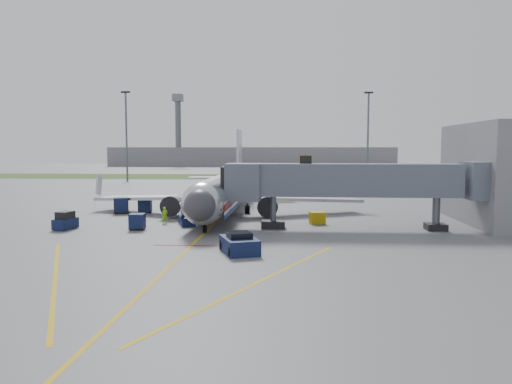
# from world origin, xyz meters

# --- Properties ---
(ground) EXTENTS (400.00, 400.00, 0.00)m
(ground) POSITION_xyz_m (0.00, 0.00, 0.00)
(ground) COLOR #565659
(ground) RESTS_ON ground
(grass_strip) EXTENTS (300.00, 25.00, 0.01)m
(grass_strip) POSITION_xyz_m (0.00, 90.00, 0.01)
(grass_strip) COLOR #2D4C1E
(grass_strip) RESTS_ON ground
(apron_markings) EXTENTS (21.52, 50.00, 0.01)m
(apron_markings) POSITION_xyz_m (0.00, -7.40, 0.00)
(apron_markings) COLOR gold
(apron_markings) RESTS_ON ground
(airliner) EXTENTS (32.10, 35.67, 10.25)m
(airliner) POSITION_xyz_m (0.00, 15.25, 2.65)
(airliner) COLOR silver
(airliner) RESTS_ON ground
(jet_bridge) EXTENTS (25.30, 4.00, 6.90)m
(jet_bridge) POSITION_xyz_m (12.86, 5.00, 4.47)
(jet_bridge) COLOR slate
(jet_bridge) RESTS_ON ground
(light_mast_left) EXTENTS (2.00, 0.44, 20.40)m
(light_mast_left) POSITION_xyz_m (-30.00, 70.00, 10.78)
(light_mast_left) COLOR #595B60
(light_mast_left) RESTS_ON ground
(light_mast_right) EXTENTS (2.00, 0.44, 20.40)m
(light_mast_right) POSITION_xyz_m (25.00, 75.00, 10.78)
(light_mast_right) COLOR #595B60
(light_mast_right) RESTS_ON ground
(distant_terminal) EXTENTS (120.00, 14.00, 8.00)m
(distant_terminal) POSITION_xyz_m (-10.00, 170.00, 4.00)
(distant_terminal) COLOR slate
(distant_terminal) RESTS_ON ground
(control_tower) EXTENTS (4.00, 4.00, 30.00)m
(control_tower) POSITION_xyz_m (-40.00, 165.00, 17.33)
(control_tower) COLOR #595B60
(control_tower) RESTS_ON ground
(pushback_tug) EXTENTS (3.35, 4.17, 1.51)m
(pushback_tug) POSITION_xyz_m (4.00, -6.36, 0.63)
(pushback_tug) COLOR #0C0E36
(pushback_tug) RESTS_ON ground
(baggage_tug) EXTENTS (1.71, 2.60, 1.67)m
(baggage_tug) POSITION_xyz_m (-13.29, 2.93, 0.74)
(baggage_tug) COLOR #0C0E36
(baggage_tug) RESTS_ON ground
(baggage_cart_a) EXTENTS (1.71, 1.71, 1.63)m
(baggage_cart_a) POSITION_xyz_m (-9.47, 15.41, 0.83)
(baggage_cart_a) COLOR #0C0E36
(baggage_cart_a) RESTS_ON ground
(baggage_cart_b) EXTENTS (1.46, 1.46, 1.48)m
(baggage_cart_b) POSITION_xyz_m (-6.55, 3.24, 0.75)
(baggage_cart_b) COLOR #0C0E36
(baggage_cart_b) RESTS_ON ground
(baggage_cart_c) EXTENTS (2.15, 2.15, 1.83)m
(baggage_cart_c) POSITION_xyz_m (-12.05, 14.59, 0.93)
(baggage_cart_c) COLOR #0C0E36
(baggage_cart_c) RESTS_ON ground
(belt_loader) EXTENTS (2.40, 4.23, 2.00)m
(belt_loader) POSITION_xyz_m (-2.62, 6.54, 0.50)
(belt_loader) COLOR #0C0E36
(belt_loader) RESTS_ON ground
(ground_power_cart) EXTENTS (1.68, 1.32, 1.18)m
(ground_power_cart) POSITION_xyz_m (10.29, 8.00, 0.58)
(ground_power_cart) COLOR #C69E0B
(ground_power_cart) RESTS_ON ground
(ramp_worker) EXTENTS (0.72, 0.66, 1.65)m
(ramp_worker) POSITION_xyz_m (-4.98, 7.26, 0.83)
(ramp_worker) COLOR #90D018
(ramp_worker) RESTS_ON ground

